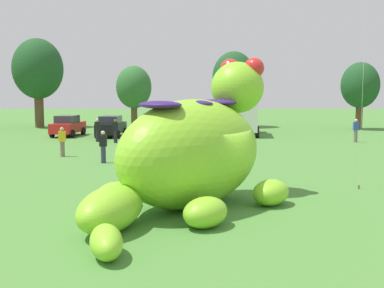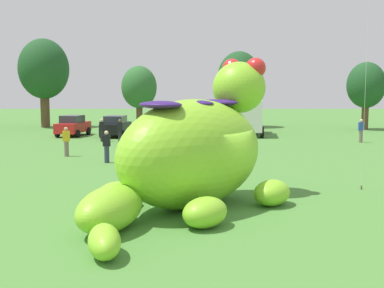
{
  "view_description": "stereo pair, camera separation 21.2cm",
  "coord_description": "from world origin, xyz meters",
  "px_view_note": "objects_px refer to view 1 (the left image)",
  "views": [
    {
      "loc": [
        -1.06,
        -16.07,
        3.9
      ],
      "look_at": [
        -0.81,
        0.92,
        1.98
      ],
      "focal_mm": 45.86,
      "sensor_mm": 36.0,
      "label": 1
    },
    {
      "loc": [
        -0.85,
        -16.08,
        3.9
      ],
      "look_at": [
        -0.81,
        0.92,
        1.98
      ],
      "focal_mm": 45.86,
      "sensor_mm": 36.0,
      "label": 2
    }
  ],
  "objects_px": {
    "box_truck": "(244,116)",
    "spectator_by_cars": "(103,147)",
    "spectator_wandering": "(115,131)",
    "spectator_far_side": "(356,131)",
    "car_black": "(111,126)",
    "car_white": "(161,127)",
    "giant_inflatable_creature": "(193,152)",
    "car_red": "(68,126)",
    "spectator_mid_field": "(97,130)",
    "spectator_near_inflatable": "(62,142)"
  },
  "relations": [
    {
      "from": "box_truck",
      "to": "spectator_by_cars",
      "type": "relative_size",
      "value": 3.86
    },
    {
      "from": "box_truck",
      "to": "spectator_by_cars",
      "type": "bearing_deg",
      "value": -120.89
    },
    {
      "from": "spectator_wandering",
      "to": "spectator_far_side",
      "type": "relative_size",
      "value": 1.0
    },
    {
      "from": "car_black",
      "to": "spectator_by_cars",
      "type": "height_order",
      "value": "car_black"
    },
    {
      "from": "car_white",
      "to": "spectator_by_cars",
      "type": "xyz_separation_m",
      "value": [
        -2.4,
        -13.66,
        -0.01
      ]
    },
    {
      "from": "giant_inflatable_creature",
      "to": "car_red",
      "type": "bearing_deg",
      "value": 112.03
    },
    {
      "from": "car_red",
      "to": "box_truck",
      "type": "xyz_separation_m",
      "value": [
        14.7,
        0.77,
        0.74
      ]
    },
    {
      "from": "car_red",
      "to": "spectator_by_cars",
      "type": "height_order",
      "value": "car_red"
    },
    {
      "from": "car_red",
      "to": "car_black",
      "type": "relative_size",
      "value": 1.01
    },
    {
      "from": "spectator_wandering",
      "to": "spectator_by_cars",
      "type": "bearing_deg",
      "value": -85.75
    },
    {
      "from": "car_red",
      "to": "spectator_by_cars",
      "type": "bearing_deg",
      "value": -70.09
    },
    {
      "from": "car_black",
      "to": "spectator_far_side",
      "type": "height_order",
      "value": "car_black"
    },
    {
      "from": "giant_inflatable_creature",
      "to": "car_white",
      "type": "bearing_deg",
      "value": 95.28
    },
    {
      "from": "giant_inflatable_creature",
      "to": "spectator_far_side",
      "type": "distance_m",
      "value": 23.11
    },
    {
      "from": "car_red",
      "to": "car_black",
      "type": "xyz_separation_m",
      "value": [
        3.65,
        -0.6,
        0.0
      ]
    },
    {
      "from": "car_black",
      "to": "car_white",
      "type": "xyz_separation_m",
      "value": [
        4.11,
        -0.56,
        0.0
      ]
    },
    {
      "from": "spectator_by_cars",
      "to": "spectator_mid_field",
      "type": "bearing_deg",
      "value": 101.63
    },
    {
      "from": "car_white",
      "to": "box_truck",
      "type": "relative_size",
      "value": 0.65
    },
    {
      "from": "giant_inflatable_creature",
      "to": "spectator_wandering",
      "type": "height_order",
      "value": "giant_inflatable_creature"
    },
    {
      "from": "spectator_near_inflatable",
      "to": "spectator_wandering",
      "type": "bearing_deg",
      "value": 74.29
    },
    {
      "from": "spectator_by_cars",
      "to": "car_black",
      "type": "bearing_deg",
      "value": 96.88
    },
    {
      "from": "box_truck",
      "to": "spectator_far_side",
      "type": "distance_m",
      "value": 9.46
    },
    {
      "from": "car_red",
      "to": "spectator_wandering",
      "type": "bearing_deg",
      "value": -47.81
    },
    {
      "from": "car_white",
      "to": "spectator_wandering",
      "type": "distance_m",
      "value": 5.04
    },
    {
      "from": "car_black",
      "to": "spectator_near_inflatable",
      "type": "height_order",
      "value": "car_black"
    },
    {
      "from": "giant_inflatable_creature",
      "to": "spectator_near_inflatable",
      "type": "relative_size",
      "value": 5.49
    },
    {
      "from": "car_black",
      "to": "spectator_wandering",
      "type": "height_order",
      "value": "car_black"
    },
    {
      "from": "car_white",
      "to": "spectator_near_inflatable",
      "type": "bearing_deg",
      "value": -114.7
    },
    {
      "from": "giant_inflatable_creature",
      "to": "spectator_by_cars",
      "type": "bearing_deg",
      "value": 115.16
    },
    {
      "from": "car_white",
      "to": "spectator_near_inflatable",
      "type": "xyz_separation_m",
      "value": [
        -5.16,
        -11.21,
        -0.01
      ]
    },
    {
      "from": "spectator_mid_field",
      "to": "car_red",
      "type": "bearing_deg",
      "value": 126.44
    },
    {
      "from": "giant_inflatable_creature",
      "to": "spectator_near_inflatable",
      "type": "height_order",
      "value": "giant_inflatable_creature"
    },
    {
      "from": "car_red",
      "to": "spectator_far_side",
      "type": "bearing_deg",
      "value": -12.6
    },
    {
      "from": "box_truck",
      "to": "spectator_mid_field",
      "type": "height_order",
      "value": "box_truck"
    },
    {
      "from": "giant_inflatable_creature",
      "to": "spectator_mid_field",
      "type": "relative_size",
      "value": 5.49
    },
    {
      "from": "spectator_wandering",
      "to": "spectator_far_side",
      "type": "distance_m",
      "value": 17.55
    },
    {
      "from": "car_white",
      "to": "box_truck",
      "type": "distance_m",
      "value": 7.23
    },
    {
      "from": "car_white",
      "to": "spectator_far_side",
      "type": "xyz_separation_m",
      "value": [
        14.43,
        -3.8,
        -0.01
      ]
    },
    {
      "from": "car_red",
      "to": "spectator_near_inflatable",
      "type": "height_order",
      "value": "car_red"
    },
    {
      "from": "box_truck",
      "to": "spectator_wandering",
      "type": "height_order",
      "value": "box_truck"
    },
    {
      "from": "car_white",
      "to": "spectator_far_side",
      "type": "height_order",
      "value": "car_white"
    },
    {
      "from": "spectator_wandering",
      "to": "car_red",
      "type": "bearing_deg",
      "value": 132.19
    },
    {
      "from": "giant_inflatable_creature",
      "to": "spectator_wandering",
      "type": "bearing_deg",
      "value": 105.22
    },
    {
      "from": "car_black",
      "to": "spectator_by_cars",
      "type": "distance_m",
      "value": 14.32
    },
    {
      "from": "car_white",
      "to": "spectator_near_inflatable",
      "type": "height_order",
      "value": "car_white"
    },
    {
      "from": "car_red",
      "to": "spectator_mid_field",
      "type": "bearing_deg",
      "value": -53.56
    },
    {
      "from": "spectator_by_cars",
      "to": "box_truck",
      "type": "bearing_deg",
      "value": 59.11
    },
    {
      "from": "car_white",
      "to": "spectator_near_inflatable",
      "type": "relative_size",
      "value": 2.49
    },
    {
      "from": "spectator_mid_field",
      "to": "spectator_wandering",
      "type": "relative_size",
      "value": 1.0
    },
    {
      "from": "car_red",
      "to": "spectator_mid_field",
      "type": "xyz_separation_m",
      "value": [
        3.21,
        -4.35,
        -0.01
      ]
    }
  ]
}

